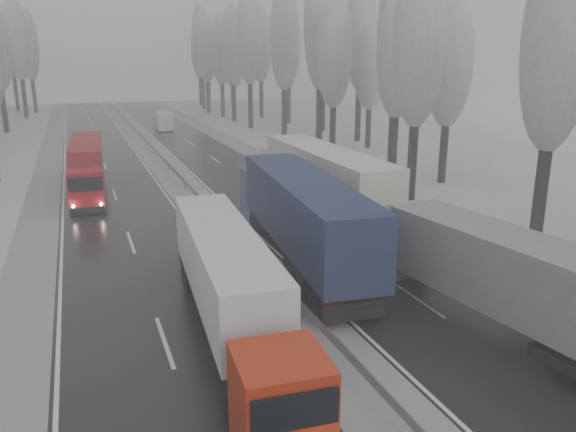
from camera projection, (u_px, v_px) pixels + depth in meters
carriageway_right at (275, 201)px, 39.80m from camera, size 7.50×200.00×0.03m
carriageway_left at (122, 215)px, 36.23m from camera, size 7.50×200.00×0.03m
median_slush at (202, 208)px, 38.02m from camera, size 3.00×200.00×0.04m
shoulder_right at (338, 195)px, 41.48m from camera, size 2.40×200.00×0.04m
shoulder_left at (38, 223)px, 34.55m from camera, size 2.40×200.00×0.04m
median_guardrail at (201, 199)px, 37.85m from camera, size 0.12×200.00×0.76m
tree_16 at (560, 39)px, 27.34m from camera, size 3.60×3.60×16.53m
tree_18 at (419, 44)px, 37.38m from camera, size 3.60×3.60×16.58m
tree_19 at (450, 63)px, 43.21m from camera, size 3.60×3.60×14.57m
tree_20 at (398, 54)px, 46.01m from camera, size 3.60×3.60×15.71m
tree_21 at (397, 32)px, 49.86m from camera, size 3.60×3.60×18.62m
tree_22 at (334, 53)px, 55.08m from camera, size 3.60×3.60×15.86m
tree_23 at (371, 68)px, 61.22m from camera, size 3.60×3.60×13.55m
tree_24 at (321, 25)px, 59.46m from camera, size 3.60×3.60×20.49m
tree_25 at (361, 34)px, 65.59m from camera, size 3.60×3.60×19.44m
tree_26 at (284, 39)px, 68.87m from camera, size 3.60×3.60×18.78m
tree_27 at (324, 46)px, 75.11m from camera, size 3.60×3.60×17.62m
tree_28 at (249, 37)px, 77.93m from camera, size 3.60×3.60×19.62m
tree_29 at (289, 45)px, 84.30m from camera, size 3.60×3.60×18.11m
tree_30 at (233, 47)px, 87.09m from camera, size 3.60×3.60×17.86m
tree_31 at (261, 44)px, 92.58m from camera, size 3.60×3.60×18.58m
tree_32 at (221, 50)px, 93.96m from camera, size 3.60×3.60×17.33m
tree_33 at (233, 61)px, 99.15m from camera, size 3.60×3.60×14.33m
tree_34 at (206, 49)px, 100.00m from camera, size 3.60×3.60×17.63m
tree_35 at (249, 47)px, 106.63m from camera, size 3.60×3.60×18.25m
tree_36 at (201, 41)px, 108.86m from camera, size 3.60×3.60×20.23m
tree_37 at (231, 54)px, 115.51m from camera, size 3.60×3.60×16.37m
tree_38 at (199, 49)px, 119.34m from camera, size 3.60×3.60×17.97m
tree_39 at (208, 55)px, 124.21m from camera, size 3.60×3.60×16.19m
tree_74 at (17, 40)px, 91.89m from camera, size 3.60×3.60×19.68m
tree_76 at (28, 46)px, 100.89m from camera, size 3.60×3.60×18.55m
tree_78 at (10, 43)px, 105.45m from camera, size 3.60×3.60×19.55m
truck_grey_tarp at (503, 277)px, 20.02m from camera, size 4.22×15.19×3.86m
truck_blue_box at (298, 211)px, 27.43m from camera, size 4.34×17.41×4.43m
truck_cream_box at (319, 176)px, 35.30m from camera, size 2.90×17.52×4.48m
box_truck_distant at (164, 121)px, 79.24m from camera, size 2.36×6.76×2.49m
truck_red_white at (229, 281)px, 19.93m from camera, size 3.26×14.42×3.67m
truck_red_red at (87, 163)px, 42.67m from camera, size 2.84×14.27×3.64m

